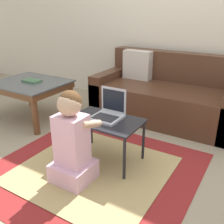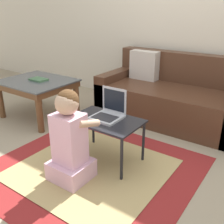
{
  "view_description": "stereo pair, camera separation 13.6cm",
  "coord_description": "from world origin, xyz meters",
  "px_view_note": "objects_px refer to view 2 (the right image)",
  "views": [
    {
      "loc": [
        1.03,
        -1.72,
        1.29
      ],
      "look_at": [
        -0.03,
        0.03,
        0.45
      ],
      "focal_mm": 42.0,
      "sensor_mm": 36.0,
      "label": 1
    },
    {
      "loc": [
        1.15,
        -1.65,
        1.29
      ],
      "look_at": [
        -0.03,
        0.03,
        0.45
      ],
      "focal_mm": 42.0,
      "sensor_mm": 36.0,
      "label": 2
    }
  ],
  "objects_px": {
    "laptop_desk": "(105,124)",
    "laptop": "(108,113)",
    "couch": "(172,98)",
    "book_on_table": "(39,79)",
    "computer_mouse": "(83,115)",
    "person_seated": "(70,141)",
    "coffee_table": "(37,86)"
  },
  "relations": [
    {
      "from": "laptop",
      "to": "person_seated",
      "type": "height_order",
      "value": "person_seated"
    },
    {
      "from": "coffee_table",
      "to": "laptop_desk",
      "type": "height_order",
      "value": "coffee_table"
    },
    {
      "from": "laptop_desk",
      "to": "coffee_table",
      "type": "bearing_deg",
      "value": 165.33
    },
    {
      "from": "laptop_desk",
      "to": "book_on_table",
      "type": "xyz_separation_m",
      "value": [
        -1.24,
        0.34,
        0.13
      ]
    },
    {
      "from": "book_on_table",
      "to": "laptop_desk",
      "type": "bearing_deg",
      "value": -15.4
    },
    {
      "from": "coffee_table",
      "to": "laptop_desk",
      "type": "bearing_deg",
      "value": -14.67
    },
    {
      "from": "coffee_table",
      "to": "book_on_table",
      "type": "xyz_separation_m",
      "value": [
        0.02,
        0.01,
        0.09
      ]
    },
    {
      "from": "book_on_table",
      "to": "coffee_table",
      "type": "bearing_deg",
      "value": -157.11
    },
    {
      "from": "laptop_desk",
      "to": "laptop",
      "type": "bearing_deg",
      "value": 94.22
    },
    {
      "from": "computer_mouse",
      "to": "couch",
      "type": "bearing_deg",
      "value": 76.95
    },
    {
      "from": "laptop",
      "to": "person_seated",
      "type": "distance_m",
      "value": 0.44
    },
    {
      "from": "laptop",
      "to": "laptop_desk",
      "type": "bearing_deg",
      "value": -85.78
    },
    {
      "from": "couch",
      "to": "coffee_table",
      "type": "relative_size",
      "value": 2.05
    },
    {
      "from": "computer_mouse",
      "to": "person_seated",
      "type": "height_order",
      "value": "person_seated"
    },
    {
      "from": "laptop_desk",
      "to": "laptop",
      "type": "distance_m",
      "value": 0.1
    },
    {
      "from": "coffee_table",
      "to": "laptop_desk",
      "type": "relative_size",
      "value": 1.34
    },
    {
      "from": "laptop_desk",
      "to": "person_seated",
      "type": "bearing_deg",
      "value": -98.52
    },
    {
      "from": "coffee_table",
      "to": "person_seated",
      "type": "xyz_separation_m",
      "value": [
        1.21,
        -0.71,
        -0.05
      ]
    },
    {
      "from": "laptop_desk",
      "to": "couch",
      "type": "bearing_deg",
      "value": 85.43
    },
    {
      "from": "couch",
      "to": "laptop_desk",
      "type": "distance_m",
      "value": 1.21
    },
    {
      "from": "person_seated",
      "to": "coffee_table",
      "type": "bearing_deg",
      "value": 149.59
    },
    {
      "from": "laptop",
      "to": "coffee_table",
      "type": "bearing_deg",
      "value": 167.32
    },
    {
      "from": "computer_mouse",
      "to": "person_seated",
      "type": "relative_size",
      "value": 0.13
    },
    {
      "from": "couch",
      "to": "book_on_table",
      "type": "relative_size",
      "value": 8.14
    },
    {
      "from": "coffee_table",
      "to": "computer_mouse",
      "type": "xyz_separation_m",
      "value": [
        1.07,
        -0.39,
        0.02
      ]
    },
    {
      "from": "couch",
      "to": "laptop",
      "type": "xyz_separation_m",
      "value": [
        -0.1,
        -1.16,
        0.16
      ]
    },
    {
      "from": "laptop",
      "to": "person_seated",
      "type": "relative_size",
      "value": 0.33
    },
    {
      "from": "couch",
      "to": "laptop_desk",
      "type": "relative_size",
      "value": 2.76
    },
    {
      "from": "couch",
      "to": "laptop",
      "type": "distance_m",
      "value": 1.17
    },
    {
      "from": "laptop",
      "to": "computer_mouse",
      "type": "bearing_deg",
      "value": -151.24
    },
    {
      "from": "laptop_desk",
      "to": "computer_mouse",
      "type": "height_order",
      "value": "computer_mouse"
    },
    {
      "from": "couch",
      "to": "laptop",
      "type": "bearing_deg",
      "value": -94.92
    }
  ]
}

